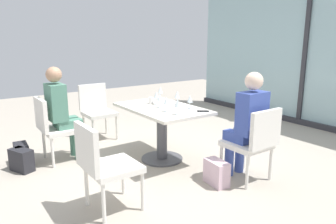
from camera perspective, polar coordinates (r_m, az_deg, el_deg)
The scene contains 21 objects.
ground_plane at distance 4.41m, azimuth -1.07°, elevation -8.42°, with size 12.00×12.00×0.00m, color #A89E8E.
window_wall_backdrop at distance 6.47m, azimuth 23.26°, elevation 8.52°, with size 5.33×0.10×2.70m.
dining_table_main at distance 4.24m, azimuth -1.10°, elevation -1.70°, with size 1.27×0.80×0.73m.
chair_front_left at distance 4.46m, azimuth -19.64°, elevation -2.25°, with size 0.46×0.50×0.87m.
chair_far_right at distance 3.73m, azimuth 15.05°, elevation -4.89°, with size 0.50×0.46×0.87m.
chair_front_right at distance 3.06m, azimuth -11.47°, elevation -8.77°, with size 0.46×0.50×0.87m.
chair_side_end at distance 5.34m, azimuth -12.60°, elevation 0.71°, with size 0.50×0.46×0.87m.
person_front_left at distance 4.44m, azimuth -18.49°, elevation 0.48°, with size 0.34×0.39×1.26m.
person_far_right at distance 3.74m, azimuth 13.96°, elevation -1.53°, with size 0.39×0.34×1.26m.
wine_glass_0 at distance 3.92m, azimuth -0.28°, elevation 1.96°, with size 0.07×0.07×0.18m.
wine_glass_1 at distance 4.12m, azimuth -1.47°, elevation 2.54°, with size 0.07×0.07×0.18m.
wine_glass_2 at distance 4.34m, azimuth 1.65°, elevation 3.09°, with size 0.07×0.07×0.18m.
wine_glass_3 at distance 4.72m, azimuth -1.37°, elevation 3.91°, with size 0.07×0.07×0.18m.
wine_glass_4 at distance 3.77m, azimuth 1.72°, elevation 1.51°, with size 0.07×0.07×0.18m.
wine_glass_5 at distance 4.06m, azimuth 3.94°, elevation 2.34°, with size 0.07×0.07×0.18m.
wine_glass_6 at distance 4.32m, azimuth -2.09°, elevation 3.04°, with size 0.07×0.07×0.18m.
coffee_cup at distance 4.40m, azimuth -3.09°, elevation 2.05°, with size 0.08×0.08×0.09m, color white.
cell_phone_on_table at distance 3.97m, azimuth 6.27°, elevation 0.15°, with size 0.07×0.14×0.01m, color black.
handbag_0 at distance 4.40m, azimuth -24.65°, elevation -7.80°, with size 0.30×0.16×0.28m, color #232328.
handbag_1 at distance 3.70m, azimuth 8.65°, elevation -10.65°, with size 0.30×0.16×0.28m, color beige.
handbag_2 at distance 4.60m, azimuth -24.64°, elevation -6.87°, with size 0.30×0.16×0.28m, color #232328.
Camera 1 is at (3.39, -2.30, 1.63)m, focal length 34.19 mm.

